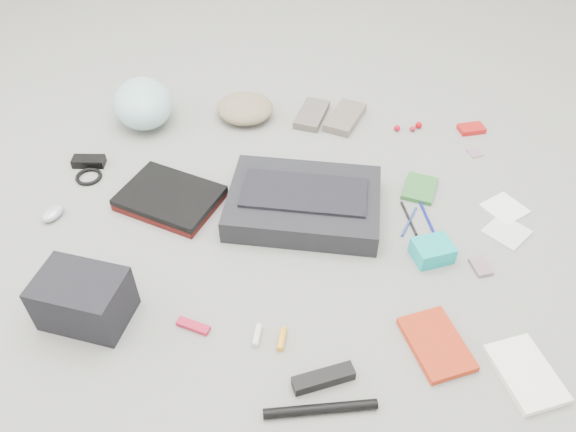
# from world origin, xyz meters

# --- Properties ---
(ground_plane) EXTENTS (4.00, 4.00, 0.00)m
(ground_plane) POSITION_xyz_m (0.00, 0.00, 0.00)
(ground_plane) COLOR gray
(messenger_bag) EXTENTS (0.51, 0.38, 0.08)m
(messenger_bag) POSITION_xyz_m (0.05, 0.07, 0.04)
(messenger_bag) COLOR black
(messenger_bag) RESTS_ON ground_plane
(bag_flap) EXTENTS (0.41, 0.21, 0.01)m
(bag_flap) POSITION_xyz_m (0.05, 0.07, 0.09)
(bag_flap) COLOR black
(bag_flap) RESTS_ON messenger_bag
(laptop_sleeve) EXTENTS (0.37, 0.33, 0.02)m
(laptop_sleeve) POSITION_xyz_m (-0.40, 0.09, 0.01)
(laptop_sleeve) COLOR #4C120F
(laptop_sleeve) RESTS_ON ground_plane
(laptop) EXTENTS (0.38, 0.33, 0.02)m
(laptop) POSITION_xyz_m (-0.40, 0.09, 0.03)
(laptop) COLOR black
(laptop) RESTS_ON laptop_sleeve
(bike_helmet) EXTENTS (0.31, 0.34, 0.17)m
(bike_helmet) POSITION_xyz_m (-0.59, 0.55, 0.08)
(bike_helmet) COLOR #A6DDDC
(bike_helmet) RESTS_ON ground_plane
(beanie) EXTENTS (0.29, 0.28, 0.08)m
(beanie) POSITION_xyz_m (-0.21, 0.61, 0.04)
(beanie) COLOR #88795A
(beanie) RESTS_ON ground_plane
(mitten_left) EXTENTS (0.14, 0.21, 0.03)m
(mitten_left) POSITION_xyz_m (0.06, 0.62, 0.01)
(mitten_left) COLOR #655E54
(mitten_left) RESTS_ON ground_plane
(mitten_right) EXTENTS (0.18, 0.23, 0.03)m
(mitten_right) POSITION_xyz_m (0.19, 0.60, 0.02)
(mitten_right) COLOR #6E6356
(mitten_right) RESTS_ON ground_plane
(power_brick) EXTENTS (0.12, 0.06, 0.03)m
(power_brick) POSITION_xyz_m (-0.73, 0.27, 0.02)
(power_brick) COLOR black
(power_brick) RESTS_ON ground_plane
(cable_coil) EXTENTS (0.09, 0.09, 0.01)m
(cable_coil) POSITION_xyz_m (-0.71, 0.20, 0.01)
(cable_coil) COLOR black
(cable_coil) RESTS_ON ground_plane
(mouse) EXTENTS (0.08, 0.10, 0.03)m
(mouse) POSITION_xyz_m (-0.76, 0.00, 0.02)
(mouse) COLOR #ACABBF
(mouse) RESTS_ON ground_plane
(camera_bag) EXTENTS (0.26, 0.20, 0.15)m
(camera_bag) POSITION_xyz_m (-0.52, -0.37, 0.07)
(camera_bag) COLOR black
(camera_bag) RESTS_ON ground_plane
(multitool) EXTENTS (0.10, 0.05, 0.01)m
(multitool) POSITION_xyz_m (-0.23, -0.40, 0.01)
(multitool) COLOR #AC142C
(multitool) RESTS_ON ground_plane
(toiletry_tube_white) EXTENTS (0.02, 0.07, 0.02)m
(toiletry_tube_white) POSITION_xyz_m (-0.06, -0.42, 0.01)
(toiletry_tube_white) COLOR silver
(toiletry_tube_white) RESTS_ON ground_plane
(toiletry_tube_orange) EXTENTS (0.02, 0.07, 0.02)m
(toiletry_tube_orange) POSITION_xyz_m (0.01, -0.43, 0.01)
(toiletry_tube_orange) COLOR orange
(toiletry_tube_orange) RESTS_ON ground_plane
(u_lock) EXTENTS (0.16, 0.09, 0.03)m
(u_lock) POSITION_xyz_m (0.12, -0.54, 0.02)
(u_lock) COLOR black
(u_lock) RESTS_ON ground_plane
(bike_pump) EXTENTS (0.28, 0.07, 0.03)m
(bike_pump) POSITION_xyz_m (0.11, -0.62, 0.01)
(bike_pump) COLOR black
(bike_pump) RESTS_ON ground_plane
(book_red) EXTENTS (0.20, 0.24, 0.02)m
(book_red) POSITION_xyz_m (0.41, -0.42, 0.01)
(book_red) COLOR red
(book_red) RESTS_ON ground_plane
(book_white) EXTENTS (0.19, 0.23, 0.02)m
(book_white) POSITION_xyz_m (0.63, -0.49, 0.01)
(book_white) COLOR white
(book_white) RESTS_ON ground_plane
(notepad) EXTENTS (0.14, 0.16, 0.02)m
(notepad) POSITION_xyz_m (0.44, 0.20, 0.01)
(notepad) COLOR #2C692B
(notepad) RESTS_ON ground_plane
(pen_blue) EXTENTS (0.07, 0.14, 0.01)m
(pen_blue) POSITION_xyz_m (0.39, 0.04, 0.00)
(pen_blue) COLOR navy
(pen_blue) RESTS_ON ground_plane
(pen_black) EXTENTS (0.04, 0.15, 0.01)m
(pen_black) POSITION_xyz_m (0.39, 0.06, 0.00)
(pen_black) COLOR black
(pen_black) RESTS_ON ground_plane
(pen_navy) EXTENTS (0.04, 0.16, 0.01)m
(pen_navy) POSITION_xyz_m (0.45, 0.07, 0.00)
(pen_navy) COLOR navy
(pen_navy) RESTS_ON ground_plane
(accordion_wallet) EXTENTS (0.14, 0.12, 0.06)m
(accordion_wallet) POSITION_xyz_m (0.44, -0.10, 0.03)
(accordion_wallet) COLOR #10B6AE
(accordion_wallet) RESTS_ON ground_plane
(card_deck) EXTENTS (0.07, 0.08, 0.01)m
(card_deck) POSITION_xyz_m (0.58, -0.14, 0.01)
(card_deck) COLOR gray
(card_deck) RESTS_ON ground_plane
(napkin_top) EXTENTS (0.16, 0.16, 0.01)m
(napkin_top) POSITION_xyz_m (0.71, 0.13, 0.00)
(napkin_top) COLOR white
(napkin_top) RESTS_ON ground_plane
(napkin_bottom) EXTENTS (0.17, 0.17, 0.01)m
(napkin_bottom) POSITION_xyz_m (0.69, 0.02, 0.00)
(napkin_bottom) COLOR silver
(napkin_bottom) RESTS_ON ground_plane
(lollipop_a) EXTENTS (0.03, 0.03, 0.02)m
(lollipop_a) POSITION_xyz_m (0.39, 0.55, 0.01)
(lollipop_a) COLOR #BF021C
(lollipop_a) RESTS_ON ground_plane
(lollipop_b) EXTENTS (0.02, 0.02, 0.02)m
(lollipop_b) POSITION_xyz_m (0.45, 0.55, 0.01)
(lollipop_b) COLOR #A41624
(lollipop_b) RESTS_ON ground_plane
(lollipop_c) EXTENTS (0.03, 0.03, 0.03)m
(lollipop_c) POSITION_xyz_m (0.47, 0.57, 0.01)
(lollipop_c) COLOR #B0040D
(lollipop_c) RESTS_ON ground_plane
(altoids_tin) EXTENTS (0.11, 0.08, 0.02)m
(altoids_tin) POSITION_xyz_m (0.68, 0.56, 0.01)
(altoids_tin) COLOR red
(altoids_tin) RESTS_ON ground_plane
(stamp_sheet) EXTENTS (0.06, 0.07, 0.00)m
(stamp_sheet) POSITION_xyz_m (0.66, 0.42, 0.00)
(stamp_sheet) COLOR gray
(stamp_sheet) RESTS_ON ground_plane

